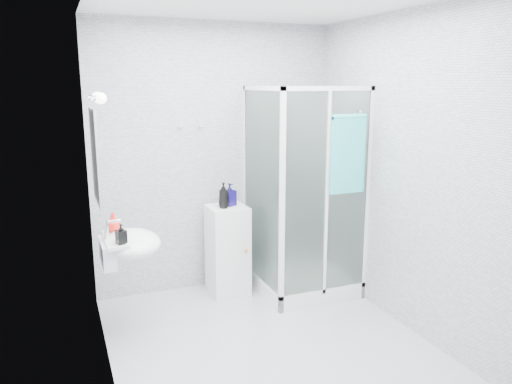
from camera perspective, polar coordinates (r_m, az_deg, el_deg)
name	(u,v)px	position (r m, az deg, el deg)	size (l,w,h in m)	color
room	(267,182)	(3.72, 1.30, 1.13)	(2.40, 2.60, 2.60)	silver
shower_enclosure	(299,249)	(4.89, 4.94, -6.51)	(0.90, 0.95, 2.00)	white
wall_basin	(128,244)	(4.02, -14.44, -5.83)	(0.46, 0.56, 0.35)	white
mirror	(95,156)	(3.85, -17.94, 3.92)	(0.02, 0.60, 0.70)	white
vanity_lights	(98,98)	(3.82, -17.61, 10.22)	(0.10, 0.40, 0.08)	silver
wall_hooks	(191,127)	(4.78, -7.48, 7.39)	(0.23, 0.06, 0.03)	silver
storage_cabinet	(228,250)	(4.88, -3.25, -6.65)	(0.37, 0.39, 0.87)	white
hand_towel	(348,152)	(4.45, 10.47, 4.49)	(0.33, 0.05, 0.70)	#32BCBD
shampoo_bottle_a	(223,195)	(4.68, -3.75, -0.38)	(0.09, 0.09, 0.24)	black
shampoo_bottle_b	(230,194)	(4.77, -3.03, -0.28)	(0.10, 0.10, 0.22)	#140D52
soap_dispenser_orange	(113,222)	(4.13, -16.04, -3.35)	(0.12, 0.12, 0.15)	#FA2C1D
soap_dispenser_black	(121,234)	(3.81, -15.17, -4.65)	(0.07, 0.07, 0.15)	black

